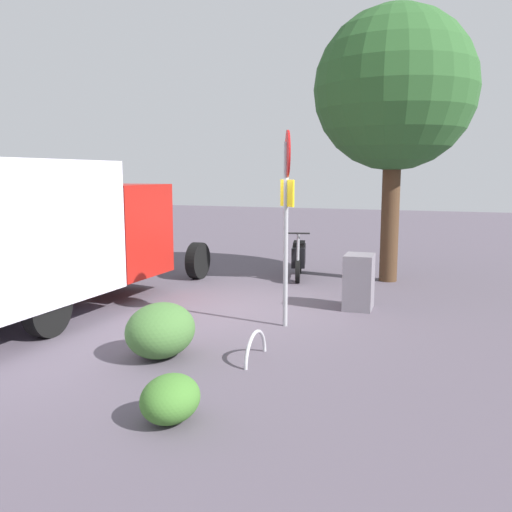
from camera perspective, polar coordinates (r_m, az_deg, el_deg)
The scene contains 9 objects.
ground_plane at distance 10.71m, azimuth -0.84°, elevation -5.32°, with size 60.00×60.00×0.00m, color #524A56.
box_truck_near at distance 10.18m, azimuth -23.09°, elevation 2.26°, with size 8.44×2.24×2.80m.
motorcycle at distance 13.61m, azimuth 4.48°, elevation -0.11°, with size 1.78×0.72×1.20m.
stop_sign at distance 9.07m, azimuth 3.21°, elevation 6.13°, with size 0.71×0.33×3.28m.
street_tree at distance 13.54m, azimuth 14.26°, elevation 16.37°, with size 3.72×3.72×6.36m.
utility_cabinet at distance 10.63m, azimuth 10.66°, elevation -2.66°, with size 0.67×0.53×1.06m, color slate.
bike_rack_hoop at distance 7.76m, azimuth -0.04°, elevation -10.78°, with size 0.85×0.85×0.05m, color #B7B7BC.
shrub_near_sign at distance 5.96m, azimuth -8.92°, elevation -14.48°, with size 0.73×0.60×0.50m, color #3F742C.
shrub_mid_verge at distance 7.90m, azimuth -9.91°, elevation -7.63°, with size 1.13×0.93×0.77m, color #416C33.
Camera 1 is at (9.67, 3.81, 2.58)m, focal length 38.39 mm.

